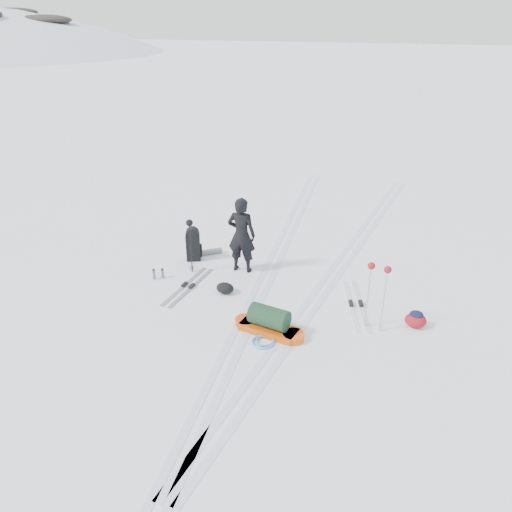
# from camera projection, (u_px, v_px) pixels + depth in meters

# --- Properties ---
(ground) EXTENTS (200.00, 200.00, 0.00)m
(ground) POSITION_uv_depth(u_px,v_px,m) (256.00, 299.00, 10.32)
(ground) COLOR white
(ground) RESTS_ON ground
(ski_tracks) EXTENTS (3.38, 17.97, 0.01)m
(ski_tracks) POSITION_uv_depth(u_px,v_px,m) (295.00, 284.00, 10.90)
(ski_tracks) COLOR silver
(ski_tracks) RESTS_ON ground
(skier) EXTENTS (0.65, 0.44, 1.76)m
(skier) POSITION_uv_depth(u_px,v_px,m) (241.00, 235.00, 11.10)
(skier) COLOR black
(skier) RESTS_ON ground
(pulk_sled) EXTENTS (1.45, 0.66, 0.53)m
(pulk_sled) POSITION_uv_depth(u_px,v_px,m) (269.00, 323.00, 9.16)
(pulk_sled) COLOR #CD4B0C
(pulk_sled) RESTS_ON ground
(expedition_rucksack) EXTENTS (0.73, 0.80, 0.83)m
(expedition_rucksack) POSITION_uv_depth(u_px,v_px,m) (195.00, 244.00, 11.84)
(expedition_rucksack) COLOR black
(expedition_rucksack) RESTS_ON ground
(ski_poles_black) EXTENTS (0.16, 0.18, 1.28)m
(ski_poles_black) POSITION_uv_depth(u_px,v_px,m) (190.00, 229.00, 10.96)
(ski_poles_black) COLOR black
(ski_poles_black) RESTS_ON ground
(ski_poles_silver) EXTENTS (0.42, 0.20, 1.35)m
(ski_poles_silver) POSITION_uv_depth(u_px,v_px,m) (379.00, 275.00, 8.87)
(ski_poles_silver) COLOR #ACB0B3
(ski_poles_silver) RESTS_ON ground
(touring_skis_grey) EXTENTS (0.44, 1.83, 0.07)m
(touring_skis_grey) POSITION_uv_depth(u_px,v_px,m) (188.00, 286.00, 10.78)
(touring_skis_grey) COLOR gray
(touring_skis_grey) RESTS_ON ground
(touring_skis_white) EXTENTS (0.84, 1.99, 0.07)m
(touring_skis_white) POSITION_uv_depth(u_px,v_px,m) (356.00, 305.00, 10.10)
(touring_skis_white) COLOR silver
(touring_skis_white) RESTS_ON ground
(rope_coil) EXTENTS (0.54, 0.54, 0.05)m
(rope_coil) POSITION_uv_depth(u_px,v_px,m) (264.00, 341.00, 8.95)
(rope_coil) COLOR #63A3F2
(rope_coil) RESTS_ON ground
(small_daypack) EXTENTS (0.40, 0.30, 0.34)m
(small_daypack) POSITION_uv_depth(u_px,v_px,m) (416.00, 319.00, 9.34)
(small_daypack) COLOR maroon
(small_daypack) RESTS_ON ground
(thermos_pair) EXTENTS (0.23, 0.18, 0.25)m
(thermos_pair) POSITION_uv_depth(u_px,v_px,m) (158.00, 274.00, 11.07)
(thermos_pair) COLOR slate
(thermos_pair) RESTS_ON ground
(stuff_sack) EXTENTS (0.46, 0.41, 0.24)m
(stuff_sack) POSITION_uv_depth(u_px,v_px,m) (225.00, 288.00, 10.50)
(stuff_sack) COLOR black
(stuff_sack) RESTS_ON ground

